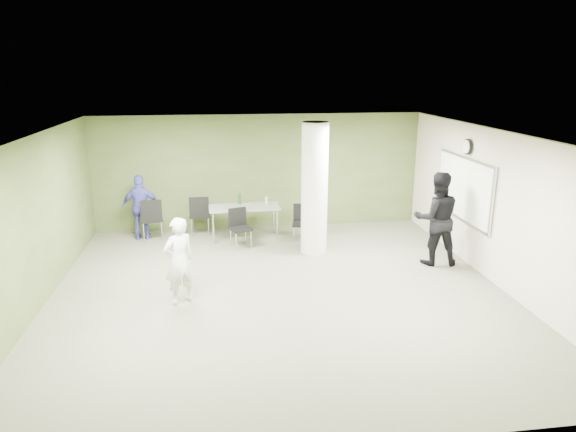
{
  "coord_description": "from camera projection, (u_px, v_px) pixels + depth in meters",
  "views": [
    {
      "loc": [
        -1.0,
        -8.38,
        3.83
      ],
      "look_at": [
        0.3,
        1.0,
        1.12
      ],
      "focal_mm": 32.0,
      "sensor_mm": 36.0,
      "label": 1
    }
  ],
  "objects": [
    {
      "name": "wall_clock",
      "position": [
        467.0,
        147.0,
        10.18
      ],
      "size": [
        0.06,
        0.32,
        0.32
      ],
      "color": "black",
      "rests_on": "wall_right_cream"
    },
    {
      "name": "woman_white",
      "position": [
        179.0,
        261.0,
        8.54
      ],
      "size": [
        0.66,
        0.6,
        1.51
      ],
      "primitive_type": "imported",
      "rotation": [
        0.0,
        0.0,
        3.7
      ],
      "color": "silver",
      "rests_on": "floor"
    },
    {
      "name": "column",
      "position": [
        314.0,
        189.0,
        10.82
      ],
      "size": [
        0.56,
        0.56,
        2.8
      ],
      "primitive_type": "cylinder",
      "color": "silver",
      "rests_on": "floor"
    },
    {
      "name": "wastebasket",
      "position": [
        181.0,
        229.0,
        12.28
      ],
      "size": [
        0.26,
        0.26,
        0.3
      ],
      "primitive_type": "cylinder",
      "color": "#4C4C4C",
      "rests_on": "floor"
    },
    {
      "name": "wall_left",
      "position": [
        32.0,
        226.0,
        8.26
      ],
      "size": [
        0.02,
        8.0,
        2.8
      ],
      "primitive_type": "cube",
      "color": "#425126",
      "rests_on": "floor"
    },
    {
      "name": "folding_table",
      "position": [
        244.0,
        208.0,
        11.9
      ],
      "size": [
        1.65,
        0.77,
        1.02
      ],
      "rotation": [
        0.0,
        0.0,
        0.04
      ],
      "color": "gray",
      "rests_on": "floor"
    },
    {
      "name": "chair_back_left",
      "position": [
        152.0,
        216.0,
        11.79
      ],
      "size": [
        0.56,
        0.56,
        0.99
      ],
      "rotation": [
        0.0,
        0.0,
        3.29
      ],
      "color": "black",
      "rests_on": "floor"
    },
    {
      "name": "chair_table_right",
      "position": [
        302.0,
        220.0,
        11.83
      ],
      "size": [
        0.49,
        0.49,
        0.84
      ],
      "rotation": [
        0.0,
        0.0,
        -0.19
      ],
      "color": "black",
      "rests_on": "floor"
    },
    {
      "name": "wall_back",
      "position": [
        259.0,
        172.0,
        12.59
      ],
      "size": [
        8.0,
        2.8,
        0.02
      ],
      "primitive_type": "cube",
      "rotation": [
        1.57,
        0.0,
        0.0
      ],
      "color": "#425126",
      "rests_on": "floor"
    },
    {
      "name": "ceiling",
      "position": [
        278.0,
        135.0,
        8.4
      ],
      "size": [
        8.0,
        8.0,
        0.0
      ],
      "primitive_type": "plane",
      "rotation": [
        3.14,
        0.0,
        0.0
      ],
      "color": "white",
      "rests_on": "wall_back"
    },
    {
      "name": "whiteboard",
      "position": [
        463.0,
        188.0,
        10.41
      ],
      "size": [
        0.05,
        2.3,
        1.3
      ],
      "color": "silver",
      "rests_on": "wall_right_cream"
    },
    {
      "name": "chair_back_right",
      "position": [
        200.0,
        212.0,
        12.16
      ],
      "size": [
        0.48,
        0.48,
        0.97
      ],
      "rotation": [
        0.0,
        0.0,
        3.14
      ],
      "color": "black",
      "rests_on": "floor"
    },
    {
      "name": "man_black",
      "position": [
        436.0,
        219.0,
        10.27
      ],
      "size": [
        1.02,
        0.84,
        1.9
      ],
      "primitive_type": "imported",
      "rotation": [
        0.0,
        0.0,
        3.0
      ],
      "color": "black",
      "rests_on": "floor"
    },
    {
      "name": "wall_right_cream",
      "position": [
        497.0,
        208.0,
        9.31
      ],
      "size": [
        0.02,
        8.0,
        2.8
      ],
      "primitive_type": "cube",
      "color": "beige",
      "rests_on": "floor"
    },
    {
      "name": "floor",
      "position": [
        279.0,
        292.0,
        9.17
      ],
      "size": [
        8.0,
        8.0,
        0.0
      ],
      "primitive_type": "plane",
      "color": "#525240",
      "rests_on": "ground"
    },
    {
      "name": "chair_table_left",
      "position": [
        239.0,
        224.0,
        11.42
      ],
      "size": [
        0.54,
        0.54,
        0.86
      ],
      "rotation": [
        0.0,
        0.0,
        0.31
      ],
      "color": "black",
      "rests_on": "floor"
    },
    {
      "name": "man_blue",
      "position": [
        141.0,
        207.0,
        11.83
      ],
      "size": [
        0.9,
        0.37,
        1.53
      ],
      "primitive_type": "imported",
      "rotation": [
        0.0,
        0.0,
        3.14
      ],
      "color": "#4444A9",
      "rests_on": "floor"
    }
  ]
}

